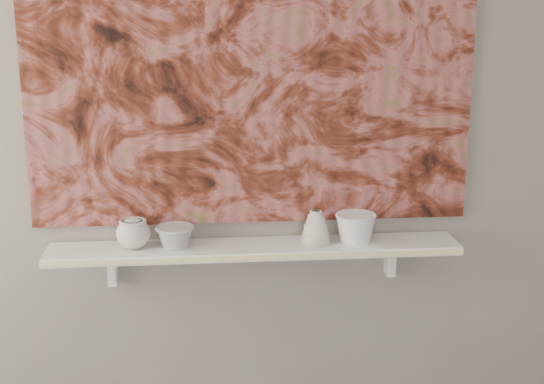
{
  "coord_description": "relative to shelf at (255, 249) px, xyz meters",
  "views": [
    {
      "loc": [
        -0.17,
        -0.94,
        1.75
      ],
      "look_at": [
        0.06,
        1.49,
        1.12
      ],
      "focal_mm": 50.0,
      "sensor_mm": 36.0,
      "label": 1
    }
  ],
  "objects": [
    {
      "name": "bowl_white",
      "position": [
        0.35,
        0.0,
        0.07
      ],
      "size": [
        0.14,
        0.14,
        0.1
      ],
      "primitive_type": null,
      "rotation": [
        0.0,
        0.0,
        -0.01
      ],
      "color": "silver",
      "rests_on": "shelf"
    },
    {
      "name": "bowl_grey",
      "position": [
        -0.27,
        0.0,
        0.05
      ],
      "size": [
        0.17,
        0.17,
        0.08
      ],
      "primitive_type": null,
      "rotation": [
        0.0,
        0.0,
        0.38
      ],
      "color": "#959592",
      "rests_on": "shelf"
    },
    {
      "name": "bell_vessel",
      "position": [
        0.21,
        0.0,
        0.07
      ],
      "size": [
        0.13,
        0.13,
        0.12
      ],
      "primitive_type": null,
      "rotation": [
        0.0,
        0.0,
        -0.33
      ],
      "color": "beige",
      "rests_on": "shelf"
    },
    {
      "name": "house_motif",
      "position": [
        0.45,
        0.07,
        0.32
      ],
      "size": [
        0.09,
        0.0,
        0.08
      ],
      "primitive_type": "cube",
      "color": "black",
      "rests_on": "painting"
    },
    {
      "name": "wall_back",
      "position": [
        0.0,
        0.09,
        0.44
      ],
      "size": [
        3.6,
        0.0,
        3.6
      ],
      "primitive_type": "plane",
      "rotation": [
        1.57,
        0.0,
        0.0
      ],
      "color": "gray",
      "rests_on": "floor"
    },
    {
      "name": "bracket_right",
      "position": [
        0.49,
        0.06,
        -0.07
      ],
      "size": [
        0.03,
        0.06,
        0.12
      ],
      "primitive_type": "cube",
      "color": "white",
      "rests_on": "wall_back"
    },
    {
      "name": "painting",
      "position": [
        0.0,
        0.08,
        0.62
      ],
      "size": [
        1.5,
        0.02,
        1.1
      ],
      "primitive_type": "cube",
      "color": "#5F2618",
      "rests_on": "wall_back"
    },
    {
      "name": "shelf",
      "position": [
        0.0,
        0.0,
        0.0
      ],
      "size": [
        1.4,
        0.18,
        0.03
      ],
      "primitive_type": "cube",
      "color": "white",
      "rests_on": "wall_back"
    },
    {
      "name": "bracket_left",
      "position": [
        -0.49,
        0.06,
        -0.07
      ],
      "size": [
        0.03,
        0.06,
        0.12
      ],
      "primitive_type": "cube",
      "color": "white",
      "rests_on": "wall_back"
    },
    {
      "name": "shelf_stripe",
      "position": [
        0.0,
        -0.09,
        0.0
      ],
      "size": [
        1.4,
        0.01,
        0.02
      ],
      "primitive_type": "cube",
      "color": "beige",
      "rests_on": "shelf"
    },
    {
      "name": "cup_cream",
      "position": [
        -0.41,
        0.0,
        0.07
      ],
      "size": [
        0.15,
        0.15,
        0.1
      ],
      "primitive_type": null,
      "rotation": [
        0.0,
        0.0,
        -0.41
      ],
      "color": "beige",
      "rests_on": "shelf"
    }
  ]
}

